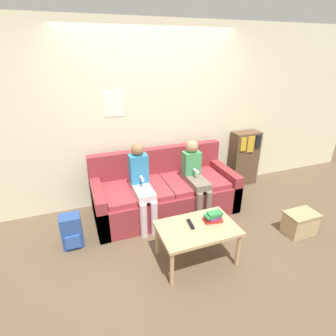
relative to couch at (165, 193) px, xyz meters
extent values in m
plane|color=brown|center=(0.00, -0.56, -0.29)|extent=(10.00, 10.00, 0.00)
cube|color=beige|center=(0.00, 0.52, 1.01)|extent=(8.00, 0.06, 2.60)
cube|color=white|center=(-0.56, 0.49, 1.25)|extent=(0.27, 0.00, 0.36)
cube|color=maroon|center=(0.00, -0.04, -0.08)|extent=(2.04, 0.87, 0.41)
cube|color=maroon|center=(0.00, 0.32, 0.36)|extent=(2.04, 0.14, 0.46)
cube|color=maroon|center=(-0.95, -0.04, 0.00)|extent=(0.14, 0.87, 0.57)
cube|color=maroon|center=(0.95, -0.04, 0.00)|extent=(0.14, 0.87, 0.57)
cube|color=#A1343A|center=(-0.43, -0.08, 0.16)|extent=(0.86, 0.71, 0.07)
cube|color=#A1343A|center=(0.43, -0.08, 0.16)|extent=(0.86, 0.71, 0.07)
cube|color=tan|center=(-0.02, -1.10, 0.15)|extent=(0.86, 0.56, 0.04)
cylinder|color=tan|center=(-0.41, -1.34, -0.08)|extent=(0.04, 0.04, 0.42)
cylinder|color=tan|center=(0.37, -1.34, -0.08)|extent=(0.04, 0.04, 0.42)
cylinder|color=tan|center=(-0.41, -0.87, -0.08)|extent=(0.04, 0.04, 0.42)
cylinder|color=tan|center=(0.37, -0.87, -0.08)|extent=(0.04, 0.04, 0.42)
cylinder|color=silver|center=(-0.46, -0.50, -0.05)|extent=(0.09, 0.09, 0.48)
cylinder|color=silver|center=(-0.32, -0.50, -0.05)|extent=(0.09, 0.09, 0.48)
cube|color=silver|center=(-0.39, -0.23, 0.24)|extent=(0.23, 0.54, 0.09)
cube|color=teal|center=(-0.39, -0.07, 0.48)|extent=(0.24, 0.16, 0.39)
sphere|color=#8C6647|center=(-0.39, -0.07, 0.75)|extent=(0.16, 0.16, 0.16)
cube|color=white|center=(-0.39, -0.22, 0.40)|extent=(0.03, 0.12, 0.03)
cylinder|color=#756656|center=(0.31, -0.50, -0.05)|extent=(0.09, 0.09, 0.48)
cylinder|color=#756656|center=(0.45, -0.50, -0.05)|extent=(0.09, 0.09, 0.48)
cube|color=#756656|center=(0.38, -0.23, 0.24)|extent=(0.23, 0.54, 0.09)
cube|color=#429356|center=(0.38, -0.07, 0.45)|extent=(0.24, 0.16, 0.33)
sphere|color=tan|center=(0.38, -0.07, 0.70)|extent=(0.18, 0.18, 0.18)
cube|color=white|center=(0.38, -0.22, 0.38)|extent=(0.03, 0.12, 0.03)
cube|color=black|center=(-0.07, -1.04, 0.18)|extent=(0.06, 0.17, 0.02)
cube|color=red|center=(0.19, -1.07, 0.18)|extent=(0.22, 0.14, 0.04)
cube|color=#7A3389|center=(0.20, -1.07, 0.22)|extent=(0.15, 0.12, 0.03)
cube|color=#2D8442|center=(0.18, -1.08, 0.25)|extent=(0.19, 0.11, 0.02)
cube|color=#2D8442|center=(0.20, -1.08, 0.28)|extent=(0.16, 0.09, 0.03)
cube|color=brown|center=(1.60, 0.35, 0.19)|extent=(0.47, 0.25, 0.95)
cube|color=gold|center=(1.46, 0.22, 0.50)|extent=(0.10, 0.02, 0.23)
cube|color=gold|center=(1.60, 0.22, 0.48)|extent=(0.13, 0.02, 0.27)
cube|color=black|center=(1.74, 0.22, 0.52)|extent=(0.09, 0.02, 0.22)
cube|color=tan|center=(1.45, -1.14, -0.15)|extent=(0.39, 0.25, 0.28)
cube|color=tan|center=(1.45, -1.14, 0.01)|extent=(0.41, 0.27, 0.02)
cube|color=#284789|center=(-1.32, -0.35, -0.08)|extent=(0.24, 0.20, 0.42)
cube|color=#3055A5|center=(-1.32, -0.47, -0.16)|extent=(0.17, 0.03, 0.17)
camera|label=1|loc=(-1.13, -3.17, 1.91)|focal=28.00mm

